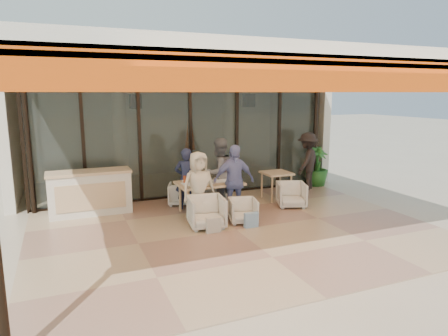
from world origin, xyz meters
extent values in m
plane|color=#C6B293|center=(0.00, 0.00, 0.00)|extent=(70.00, 70.00, 0.00)
cube|color=tan|center=(0.00, 0.00, 0.01)|extent=(8.00, 6.00, 0.01)
cube|color=silver|center=(0.00, 0.00, 3.30)|extent=(8.00, 6.00, 0.20)
cube|color=#DA4A0B|center=(0.00, -2.94, 3.02)|extent=(8.00, 0.12, 0.45)
cube|color=orange|center=(0.00, -2.25, 3.14)|extent=(8.00, 1.50, 0.06)
cylinder|color=black|center=(-3.88, 2.88, 1.60)|extent=(0.12, 0.12, 3.20)
cylinder|color=black|center=(3.88, 2.88, 1.60)|extent=(0.12, 0.12, 3.20)
cube|color=#9EADA3|center=(0.00, 3.00, 1.60)|extent=(8.00, 0.03, 3.20)
cube|color=black|center=(0.00, 3.00, 0.04)|extent=(8.00, 0.10, 0.08)
cube|color=black|center=(0.00, 3.00, 3.16)|extent=(8.00, 0.10, 0.08)
cube|color=black|center=(-4.00, 3.00, 1.60)|extent=(0.08, 0.10, 3.20)
cube|color=black|center=(-2.70, 3.00, 1.60)|extent=(0.08, 0.10, 3.20)
cube|color=black|center=(-1.35, 3.00, 1.60)|extent=(0.08, 0.10, 3.20)
cube|color=black|center=(0.00, 3.00, 1.60)|extent=(0.08, 0.10, 3.20)
cube|color=black|center=(1.35, 3.00, 1.60)|extent=(0.08, 0.10, 3.20)
cube|color=black|center=(2.70, 3.00, 1.60)|extent=(0.08, 0.10, 3.20)
cube|color=black|center=(4.00, 3.00, 1.60)|extent=(0.08, 0.10, 3.20)
cube|color=silver|center=(0.00, 6.50, 1.70)|extent=(9.00, 0.25, 3.40)
cube|color=silver|center=(-4.40, 4.75, 1.70)|extent=(0.25, 3.50, 3.40)
cube|color=silver|center=(4.40, 4.75, 1.70)|extent=(0.25, 3.50, 3.40)
cube|color=silver|center=(0.00, 4.75, 3.40)|extent=(9.00, 3.50, 0.25)
cube|color=#E2BC8A|center=(0.00, 4.75, 0.01)|extent=(8.00, 3.50, 0.02)
cylinder|color=silver|center=(-1.60, 4.60, 1.50)|extent=(0.40, 0.40, 3.00)
cylinder|color=silver|center=(1.80, 4.60, 1.50)|extent=(0.40, 0.40, 3.00)
cylinder|color=black|center=(-1.20, 4.20, 3.00)|extent=(0.03, 0.03, 0.70)
cube|color=black|center=(-1.20, 4.20, 2.55)|extent=(0.30, 0.30, 0.40)
sphere|color=#FFBF72|center=(-1.20, 4.20, 2.55)|extent=(0.18, 0.18, 0.18)
cylinder|color=black|center=(2.30, 4.20, 3.00)|extent=(0.03, 0.03, 0.70)
cube|color=black|center=(2.30, 4.20, 2.55)|extent=(0.30, 0.30, 0.40)
sphere|color=#FFBF72|center=(2.30, 4.20, 2.55)|extent=(0.18, 0.18, 0.18)
cylinder|color=black|center=(0.30, 4.00, 0.05)|extent=(0.40, 0.40, 0.05)
cylinder|color=black|center=(0.30, 4.00, 1.05)|extent=(0.04, 0.04, 2.10)
cone|color=#ED4214|center=(0.30, 4.00, 1.70)|extent=(0.32, 0.32, 1.10)
cube|color=silver|center=(-2.66, 2.30, 0.50)|extent=(1.80, 0.60, 1.00)
cube|color=#E2BC8A|center=(-2.66, 2.30, 1.01)|extent=(1.85, 0.65, 0.06)
cube|color=#E2BC8A|center=(-2.66, 1.99, 0.50)|extent=(1.50, 0.02, 0.60)
cube|color=#E2BC8A|center=(-0.07, 1.38, 0.72)|extent=(1.50, 0.90, 0.05)
cube|color=white|center=(-0.07, 1.38, 0.74)|extent=(1.30, 0.35, 0.01)
cylinder|color=#E2BC8A|center=(-0.69, 1.06, 0.35)|extent=(0.06, 0.06, 0.70)
cylinder|color=#E2BC8A|center=(0.55, 1.06, 0.35)|extent=(0.06, 0.06, 0.70)
cylinder|color=#E2BC8A|center=(-0.69, 1.70, 0.35)|extent=(0.06, 0.06, 0.70)
cylinder|color=#E2BC8A|center=(0.55, 1.70, 0.35)|extent=(0.06, 0.06, 0.70)
cylinder|color=white|center=(-0.52, 1.23, 0.81)|extent=(0.06, 0.06, 0.11)
cylinder|color=white|center=(-0.32, 1.58, 0.81)|extent=(0.06, 0.06, 0.11)
cylinder|color=white|center=(-0.02, 1.28, 0.81)|extent=(0.06, 0.06, 0.11)
cylinder|color=white|center=(0.23, 1.56, 0.81)|extent=(0.06, 0.06, 0.11)
cylinder|color=#9A3716|center=(-0.62, 1.53, 0.83)|extent=(0.07, 0.07, 0.16)
cylinder|color=black|center=(-0.17, 1.66, 0.83)|extent=(0.09, 0.09, 0.17)
cylinder|color=black|center=(-0.17, 1.66, 0.93)|extent=(0.10, 0.10, 0.01)
cylinder|color=white|center=(-0.52, 1.08, 0.76)|extent=(0.22, 0.22, 0.01)
cylinder|color=white|center=(0.38, 1.08, 0.76)|extent=(0.22, 0.22, 0.01)
cylinder|color=white|center=(-0.52, 1.70, 0.76)|extent=(0.22, 0.22, 0.01)
cylinder|color=white|center=(0.38, 1.70, 0.76)|extent=(0.22, 0.22, 0.01)
imported|color=silver|center=(-0.49, 2.33, 0.31)|extent=(0.76, 0.73, 0.61)
imported|color=silver|center=(0.35, 2.33, 0.31)|extent=(0.61, 0.57, 0.62)
imported|color=silver|center=(-0.49, 0.43, 0.37)|extent=(0.80, 0.76, 0.74)
imported|color=silver|center=(0.35, 0.43, 0.30)|extent=(0.69, 0.67, 0.60)
imported|color=#1B1F3C|center=(-0.49, 1.83, 0.76)|extent=(0.64, 0.53, 1.51)
imported|color=#5C5C61|center=(0.35, 1.83, 0.85)|extent=(0.98, 0.86, 1.71)
imported|color=beige|center=(-0.49, 0.93, 0.77)|extent=(0.79, 0.54, 1.55)
imported|color=#747DC1|center=(0.35, 0.93, 0.83)|extent=(0.98, 0.43, 1.66)
cube|color=silver|center=(-0.49, 0.03, 0.17)|extent=(0.30, 0.10, 0.34)
cube|color=#99BFD8|center=(0.35, 0.03, 0.17)|extent=(0.30, 0.10, 0.34)
cube|color=#E2BC8A|center=(1.97, 1.82, 0.72)|extent=(0.70, 0.70, 0.05)
cylinder|color=#E2BC8A|center=(1.69, 1.54, 0.35)|extent=(0.05, 0.05, 0.70)
cylinder|color=#E2BC8A|center=(2.25, 1.54, 0.35)|extent=(0.05, 0.05, 0.70)
cylinder|color=#E2BC8A|center=(1.69, 2.10, 0.35)|extent=(0.05, 0.05, 0.70)
cylinder|color=#E2BC8A|center=(2.25, 2.10, 0.35)|extent=(0.05, 0.05, 0.70)
imported|color=silver|center=(1.97, 1.07, 0.34)|extent=(0.85, 0.82, 0.69)
imported|color=black|center=(3.34, 2.43, 0.84)|extent=(1.24, 1.15, 1.68)
imported|color=#1E5919|center=(3.89, 2.75, 0.63)|extent=(0.88, 0.88, 1.25)
camera|label=1|loc=(-3.22, -7.11, 2.79)|focal=32.00mm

